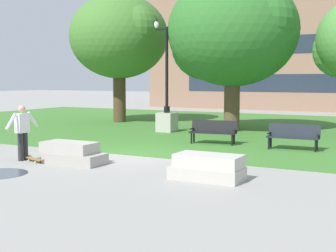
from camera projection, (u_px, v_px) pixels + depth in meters
ground_plane at (134, 156)px, 15.30m from camera, size 140.00×140.00×0.00m
grass_lawn at (237, 128)px, 24.09m from camera, size 40.00×20.00×0.02m
concrete_block_center at (73, 153)px, 13.88m from camera, size 1.93×0.90×0.64m
concrete_block_left at (208, 168)px, 11.64m from camera, size 1.80×0.90×0.64m
person_skateboarder at (22, 129)px, 14.35m from camera, size 0.27×1.27×1.71m
skateboard at (35, 159)px, 14.17m from camera, size 1.03×0.53×0.14m
park_bench_near_left at (213, 130)px, 17.97m from camera, size 1.85×0.75×0.90m
park_bench_near_right at (293, 135)px, 16.46m from camera, size 1.82×0.62×0.90m
lamp_post_center at (167, 109)px, 22.10m from camera, size 1.32×0.80×5.30m
tree_near_left at (231, 32)px, 22.11m from camera, size 6.48×6.17×7.38m
tree_near_right at (118, 38)px, 26.88m from camera, size 5.93×5.65×7.33m
building_facade_distant at (336, 43)px, 35.12m from camera, size 31.82×1.03×10.42m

